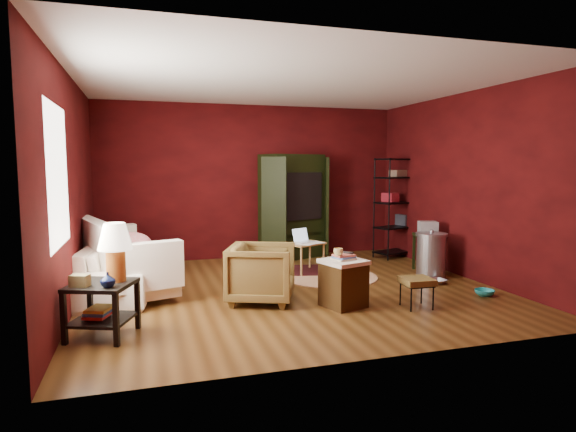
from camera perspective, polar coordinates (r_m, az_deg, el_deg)
name	(u,v)px	position (r m, az deg, el deg)	size (l,w,h in m)	color
room	(290,188)	(6.47, 0.21, 3.35)	(5.54, 5.04, 2.84)	brown
sofa	(121,259)	(6.94, -19.16, -4.85)	(2.23, 0.65, 0.87)	white
armchair	(262,270)	(6.04, -3.14, -6.45)	(0.78, 0.73, 0.80)	black
pet_bowl_steel	(437,275)	(7.32, 17.28, -6.67)	(0.26, 0.06, 0.26)	silver
pet_bowl_turquoise	(485,286)	(6.88, 22.29, -7.71)	(0.25, 0.08, 0.25)	#27B5B9
vase	(108,280)	(4.94, -20.58, -7.13)	(0.14, 0.15, 0.14)	#0B1539
mug	(338,251)	(5.73, 5.99, -4.15)	(0.11, 0.09, 0.11)	#E3C76F
side_table	(109,269)	(5.14, -20.48, -5.85)	(0.74, 0.74, 1.13)	black
sofa_cushions	(121,260)	(6.89, -19.16, -4.92)	(1.42, 2.28, 0.89)	white
hamper	(343,282)	(5.90, 6.58, -7.80)	(0.59, 0.59, 0.66)	#482B10
footstool	(417,282)	(6.01, 15.03, -7.56)	(0.38, 0.38, 0.36)	black
rug_round	(329,276)	(7.46, 4.92, -7.15)	(1.64, 1.64, 0.01)	#F2EBCA
rug_oriental	(310,270)	(7.85, 2.61, -6.41)	(1.31, 1.00, 0.01)	#53161B
laptop_desk	(305,246)	(7.66, 2.08, -3.55)	(0.67, 0.60, 0.70)	tan
tv_armoire	(293,204)	(8.86, 0.59, 1.40)	(1.41, 1.09, 1.90)	black
wire_shelving	(398,203)	(9.18, 12.93, 1.51)	(0.97, 0.65, 1.84)	black
small_stand	(428,234)	(8.02, 16.23, -2.09)	(0.52, 0.52, 0.81)	black
trash_can	(431,255)	(7.64, 16.59, -4.47)	(0.62, 0.62, 0.74)	#ADACB4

